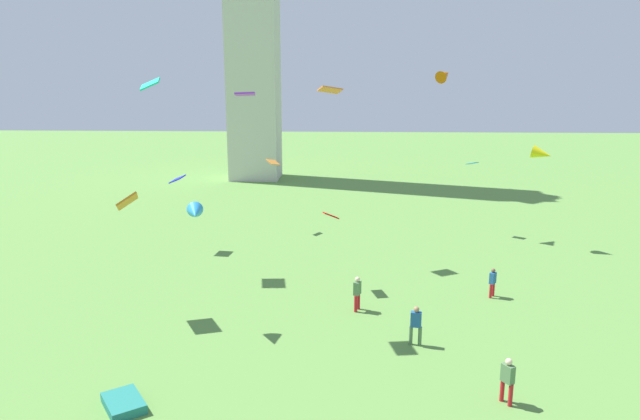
{
  "coord_description": "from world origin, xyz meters",
  "views": [
    {
      "loc": [
        1.65,
        -11.44,
        11.53
      ],
      "look_at": [
        0.35,
        15.55,
        5.34
      ],
      "focal_mm": 31.73,
      "sensor_mm": 36.0,
      "label": 1
    }
  ],
  "objects_px": {
    "person_0": "(357,292)",
    "kite_flying_0": "(445,75)",
    "person_3": "(493,281)",
    "kite_flying_2": "(150,84)",
    "kite_flying_1": "(273,162)",
    "kite_flying_6": "(245,94)",
    "person_1": "(416,323)",
    "kite_flying_10": "(178,179)",
    "kite_flying_9": "(542,154)",
    "kite_flying_3": "(472,163)",
    "person_2": "(507,378)",
    "kite_bundle_0": "(124,403)",
    "kite_flying_5": "(330,90)",
    "kite_flying_8": "(195,213)",
    "kite_flying_7": "(127,201)",
    "kite_flying_4": "(331,215)"
  },
  "relations": [
    {
      "from": "person_2",
      "to": "kite_flying_4",
      "type": "height_order",
      "value": "kite_flying_4"
    },
    {
      "from": "kite_flying_2",
      "to": "kite_flying_5",
      "type": "distance_m",
      "value": 10.77
    },
    {
      "from": "person_1",
      "to": "person_0",
      "type": "bearing_deg",
      "value": 133.9
    },
    {
      "from": "kite_flying_1",
      "to": "kite_flying_6",
      "type": "xyz_separation_m",
      "value": [
        1.14,
        -17.61,
        5.55
      ]
    },
    {
      "from": "kite_flying_6",
      "to": "kite_bundle_0",
      "type": "height_order",
      "value": "kite_flying_6"
    },
    {
      "from": "person_0",
      "to": "kite_flying_5",
      "type": "height_order",
      "value": "kite_flying_5"
    },
    {
      "from": "person_3",
      "to": "kite_flying_7",
      "type": "distance_m",
      "value": 19.49
    },
    {
      "from": "person_1",
      "to": "kite_flying_5",
      "type": "bearing_deg",
      "value": 118.79
    },
    {
      "from": "kite_flying_2",
      "to": "kite_flying_3",
      "type": "distance_m",
      "value": 23.77
    },
    {
      "from": "kite_flying_0",
      "to": "kite_flying_1",
      "type": "xyz_separation_m",
      "value": [
        -12.82,
        0.14,
        -6.55
      ]
    },
    {
      "from": "kite_flying_9",
      "to": "kite_flying_2",
      "type": "bearing_deg",
      "value": 132.6
    },
    {
      "from": "kite_flying_1",
      "to": "kite_flying_2",
      "type": "height_order",
      "value": "kite_flying_2"
    },
    {
      "from": "kite_flying_4",
      "to": "kite_flying_7",
      "type": "bearing_deg",
      "value": 104.85
    },
    {
      "from": "person_2",
      "to": "kite_bundle_0",
      "type": "relative_size",
      "value": 1.01
    },
    {
      "from": "person_1",
      "to": "kite_flying_9",
      "type": "relative_size",
      "value": 1.08
    },
    {
      "from": "kite_flying_8",
      "to": "kite_flying_7",
      "type": "bearing_deg",
      "value": 144.92
    },
    {
      "from": "person_3",
      "to": "kite_flying_3",
      "type": "relative_size",
      "value": 1.66
    },
    {
      "from": "kite_flying_0",
      "to": "kite_flying_5",
      "type": "xyz_separation_m",
      "value": [
        -8.19,
        -7.22,
        -0.97
      ]
    },
    {
      "from": "kite_flying_2",
      "to": "kite_flying_4",
      "type": "relative_size",
      "value": 1.44
    },
    {
      "from": "kite_flying_10",
      "to": "person_3",
      "type": "bearing_deg",
      "value": -109.04
    },
    {
      "from": "kite_flying_0",
      "to": "kite_bundle_0",
      "type": "bearing_deg",
      "value": 94.37
    },
    {
      "from": "person_0",
      "to": "kite_flying_7",
      "type": "relative_size",
      "value": 0.94
    },
    {
      "from": "person_0",
      "to": "kite_flying_8",
      "type": "distance_m",
      "value": 9.13
    },
    {
      "from": "person_2",
      "to": "kite_flying_9",
      "type": "bearing_deg",
      "value": -52.8
    },
    {
      "from": "person_2",
      "to": "kite_flying_2",
      "type": "bearing_deg",
      "value": 17.47
    },
    {
      "from": "kite_flying_6",
      "to": "kite_bundle_0",
      "type": "relative_size",
      "value": 0.8
    },
    {
      "from": "person_0",
      "to": "kite_flying_6",
      "type": "height_order",
      "value": "kite_flying_6"
    },
    {
      "from": "kite_flying_5",
      "to": "person_2",
      "type": "bearing_deg",
      "value": -90.67
    },
    {
      "from": "person_1",
      "to": "person_3",
      "type": "xyz_separation_m",
      "value": [
        4.84,
        5.97,
        -0.11
      ]
    },
    {
      "from": "kite_flying_1",
      "to": "kite_flying_3",
      "type": "relative_size",
      "value": 1.27
    },
    {
      "from": "kite_flying_5",
      "to": "kite_flying_8",
      "type": "bearing_deg",
      "value": -141.5
    },
    {
      "from": "kite_flying_0",
      "to": "kite_flying_3",
      "type": "xyz_separation_m",
      "value": [
        2.35,
        -0.19,
        -6.49
      ]
    },
    {
      "from": "kite_flying_8",
      "to": "person_2",
      "type": "bearing_deg",
      "value": -40.35
    },
    {
      "from": "person_2",
      "to": "kite_flying_10",
      "type": "relative_size",
      "value": 1.34
    },
    {
      "from": "person_3",
      "to": "kite_flying_9",
      "type": "height_order",
      "value": "kite_flying_9"
    },
    {
      "from": "kite_flying_2",
      "to": "kite_flying_9",
      "type": "xyz_separation_m",
      "value": [
        24.98,
        5.83,
        -4.71
      ]
    },
    {
      "from": "person_2",
      "to": "kite_flying_6",
      "type": "bearing_deg",
      "value": 24.98
    },
    {
      "from": "kite_flying_2",
      "to": "kite_flying_5",
      "type": "xyz_separation_m",
      "value": [
        10.52,
        2.28,
        -0.37
      ]
    },
    {
      "from": "kite_flying_8",
      "to": "kite_flying_2",
      "type": "bearing_deg",
      "value": 103.39
    },
    {
      "from": "kite_flying_7",
      "to": "kite_bundle_0",
      "type": "bearing_deg",
      "value": 178.23
    },
    {
      "from": "kite_flying_3",
      "to": "kite_flying_5",
      "type": "xyz_separation_m",
      "value": [
        -10.54,
        -7.03,
        5.52
      ]
    },
    {
      "from": "person_3",
      "to": "kite_flying_2",
      "type": "xyz_separation_m",
      "value": [
        -19.6,
        4.04,
        10.43
      ]
    },
    {
      "from": "kite_flying_5",
      "to": "kite_flying_6",
      "type": "xyz_separation_m",
      "value": [
        -3.48,
        -10.25,
        -0.03
      ]
    },
    {
      "from": "kite_flying_0",
      "to": "kite_flying_7",
      "type": "distance_m",
      "value": 25.12
    },
    {
      "from": "person_2",
      "to": "kite_flying_1",
      "type": "bearing_deg",
      "value": -7.1
    },
    {
      "from": "person_2",
      "to": "kite_flying_8",
      "type": "height_order",
      "value": "kite_flying_8"
    },
    {
      "from": "kite_flying_1",
      "to": "kite_flying_5",
      "type": "distance_m",
      "value": 10.33
    },
    {
      "from": "kite_flying_6",
      "to": "kite_bundle_0",
      "type": "distance_m",
      "value": 13.6
    },
    {
      "from": "kite_flying_4",
      "to": "kite_flying_5",
      "type": "height_order",
      "value": "kite_flying_5"
    },
    {
      "from": "person_0",
      "to": "kite_flying_0",
      "type": "distance_m",
      "value": 20.24
    }
  ]
}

